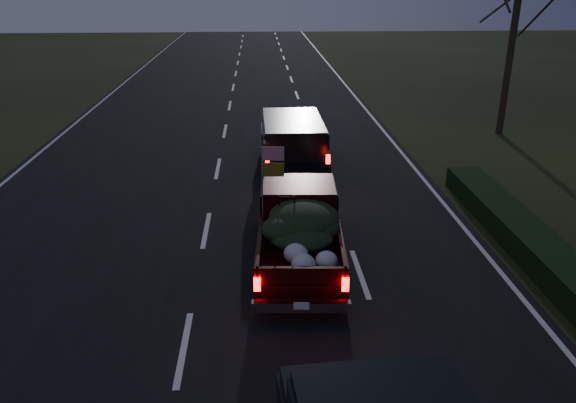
{
  "coord_description": "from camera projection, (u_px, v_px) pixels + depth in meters",
  "views": [
    {
      "loc": [
        1.4,
        -8.35,
        6.18
      ],
      "look_at": [
        2.06,
        3.68,
        1.3
      ],
      "focal_mm": 35.0,
      "sensor_mm": 36.0,
      "label": 1
    }
  ],
  "objects": [
    {
      "name": "ground",
      "position": [
        184.0,
        349.0,
        9.98
      ],
      "size": [
        120.0,
        120.0,
        0.0
      ],
      "primitive_type": "plane",
      "color": "black",
      "rests_on": "ground"
    },
    {
      "name": "road_asphalt",
      "position": [
        184.0,
        349.0,
        9.98
      ],
      "size": [
        14.0,
        120.0,
        0.02
      ],
      "primitive_type": "cube",
      "color": "black",
      "rests_on": "ground"
    },
    {
      "name": "hedge_row",
      "position": [
        536.0,
        247.0,
        13.04
      ],
      "size": [
        1.0,
        10.0,
        0.6
      ],
      "primitive_type": "cube",
      "color": "black",
      "rests_on": "ground"
    },
    {
      "name": "bare_tree_far",
      "position": [
        518.0,
        2.0,
        21.57
      ],
      "size": [
        3.6,
        3.6,
        7.0
      ],
      "color": "black",
      "rests_on": "ground"
    },
    {
      "name": "pickup_truck",
      "position": [
        299.0,
        226.0,
        12.65
      ],
      "size": [
        2.08,
        4.82,
        2.48
      ],
      "rotation": [
        0.0,
        0.0,
        -0.06
      ],
      "color": "#330707",
      "rests_on": "ground"
    },
    {
      "name": "lead_suv",
      "position": [
        293.0,
        138.0,
        18.96
      ],
      "size": [
        2.07,
        4.9,
        1.41
      ],
      "rotation": [
        0.0,
        0.0,
        0.01
      ],
      "color": "black",
      "rests_on": "ground"
    }
  ]
}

